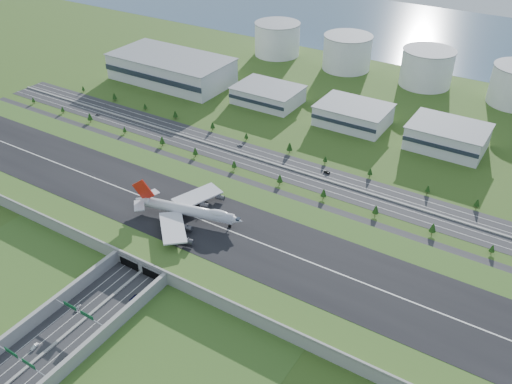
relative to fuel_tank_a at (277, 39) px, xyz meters
The scene contains 22 objects.
ground 332.88m from the fuel_tank_a, 68.84° to the right, with size 1200.00×1200.00×0.00m, color #275219.
airfield_deck 332.76m from the fuel_tank_a, 68.84° to the right, with size 520.00×100.00×9.20m.
underpass_road 426.88m from the fuel_tank_a, 73.66° to the right, with size 38.80×120.40×8.00m.
sign_gantry_near 422.58m from the fuel_tank_a, 73.50° to the right, with size 38.70×0.70×9.80m.
sign_gantry_far 456.23m from the fuel_tank_a, 74.75° to the right, with size 38.70×0.70×9.80m.
north_expressway 246.84m from the fuel_tank_a, 60.83° to the right, with size 560.00×36.00×0.12m, color #28282B.
tree_row 256.74m from the fuel_tank_a, 57.51° to the right, with size 506.69×48.65×8.41m.
hangar_west 134.72m from the fuel_tank_a, 111.80° to the right, with size 120.00×60.00×25.00m, color silver.
hangar_mid_a 134.54m from the fuel_tank_a, 63.43° to the right, with size 58.00×42.00×15.00m, color silver.
hangar_mid_b 188.43m from the fuel_tank_a, 39.61° to the right, with size 58.00×42.00×17.00m, color silver.
hangar_mid_c 255.13m from the fuel_tank_a, 28.07° to the right, with size 58.00×42.00×19.00m, color silver.
fuel_tank_a is the anchor object (origin of this frame).
fuel_tank_b 85.00m from the fuel_tank_a, ahead, with size 50.00×50.00×35.00m, color silver.
fuel_tank_c 170.00m from the fuel_tank_a, ahead, with size 50.00×50.00×35.00m, color silver.
bay_water 208.82m from the fuel_tank_a, 54.78° to the left, with size 1200.00×260.00×0.06m, color #3A556E.
boeing_747 334.54m from the fuel_tank_a, 69.36° to the right, with size 72.63×67.90×22.79m.
car_0 415.00m from the fuel_tank_a, 74.41° to the right, with size 1.97×4.89×1.67m, color silver.
car_1 443.60m from the fuel_tank_a, 75.19° to the right, with size 1.61×4.61×1.52m, color silver.
car_2 400.84m from the fuel_tank_a, 70.82° to the right, with size 2.70×5.86×1.63m, color #0C0D3C.
car_4 230.80m from the fuel_tank_a, 103.65° to the right, with size 1.58×3.92×1.33m, color slate.
car_5 262.49m from the fuel_tank_a, 51.75° to the right, with size 1.72×4.94×1.63m, color black.
car_7 221.69m from the fuel_tank_a, 67.49° to the right, with size 1.95×4.79×1.39m, color silver.
Camera 1 is at (178.68, -212.30, 207.51)m, focal length 38.00 mm.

